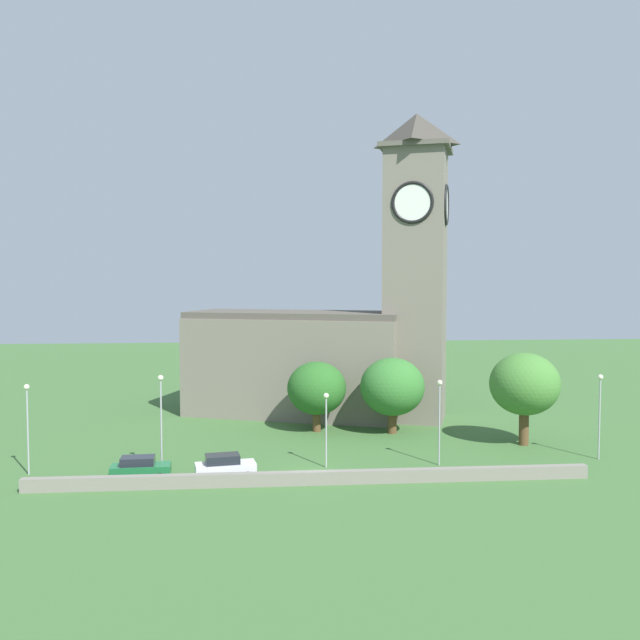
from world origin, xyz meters
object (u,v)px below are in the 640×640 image
at_px(church, 333,333).
at_px(tree_churchyard, 392,387).
at_px(streetlamp_east_end, 600,403).
at_px(tree_riverside_east, 525,384).
at_px(streetlamp_west_end, 27,415).
at_px(car_white, 225,466).
at_px(car_green, 140,468).
at_px(streetlamp_central, 326,417).
at_px(streetlamp_west_mid, 161,409).
at_px(streetlamp_east_mid, 439,409).
at_px(tree_by_tower, 317,388).

xyz_separation_m(church, tree_churchyard, (4.97, -9.58, -4.71)).
height_order(streetlamp_east_end, tree_riverside_east, tree_riverside_east).
relative_size(streetlamp_west_end, streetlamp_east_end, 0.98).
height_order(car_white, streetlamp_west_end, streetlamp_west_end).
relative_size(car_green, streetlamp_central, 0.75).
distance_m(tree_churchyard, tree_riverside_east, 12.75).
bearing_deg(car_green, streetlamp_west_mid, 51.17).
xyz_separation_m(car_white, streetlamp_west_mid, (-5.11, 2.13, 4.20)).
height_order(car_green, car_white, car_white).
bearing_deg(streetlamp_east_mid, tree_riverside_east, 32.27).
bearing_deg(streetlamp_west_mid, streetlamp_west_end, 178.56).
xyz_separation_m(streetlamp_east_end, tree_churchyard, (-15.77, 11.31, -0.17)).
bearing_deg(streetlamp_east_mid, car_green, -175.54).
bearing_deg(car_green, tree_churchyard, 31.59).
xyz_separation_m(streetlamp_west_end, streetlamp_central, (23.65, 0.01, -0.60)).
relative_size(church, car_white, 6.82).
bearing_deg(car_white, streetlamp_east_mid, 7.33).
bearing_deg(tree_by_tower, streetlamp_west_mid, -135.07).
xyz_separation_m(car_white, tree_by_tower, (8.47, 15.68, 3.46)).
bearing_deg(car_white, streetlamp_west_end, 171.24).
relative_size(car_white, streetlamp_west_end, 0.68).
relative_size(streetlamp_central, tree_churchyard, 0.81).
relative_size(church, tree_riverside_east, 3.85).
distance_m(streetlamp_east_mid, tree_by_tower, 16.21).
bearing_deg(streetlamp_west_mid, tree_churchyard, 29.81).
height_order(streetlamp_east_end, tree_by_tower, streetlamp_east_end).
bearing_deg(car_green, streetlamp_east_end, 3.74).
height_order(car_white, tree_by_tower, tree_by_tower).
relative_size(church, car_green, 7.20).
height_order(streetlamp_west_mid, tree_churchyard, streetlamp_west_mid).
distance_m(streetlamp_west_end, streetlamp_central, 23.66).
height_order(streetlamp_west_mid, tree_riverside_east, tree_riverside_east).
distance_m(streetlamp_east_mid, streetlamp_east_end, 14.16).
xyz_separation_m(streetlamp_east_end, tree_riverside_east, (-4.47, 5.49, 0.82)).
bearing_deg(church, tree_by_tower, -107.20).
bearing_deg(streetlamp_east_end, streetlamp_east_mid, -177.50).
bearing_deg(tree_riverside_east, car_green, -166.68).
xyz_separation_m(church, streetlamp_west_end, (-26.49, -21.38, -4.60)).
xyz_separation_m(streetlamp_west_mid, tree_by_tower, (13.58, 13.55, -0.74)).
distance_m(car_green, streetlamp_west_end, 10.01).
height_order(streetlamp_central, tree_by_tower, tree_by_tower).
height_order(streetlamp_west_end, streetlamp_east_end, streetlamp_east_end).
distance_m(streetlamp_west_end, streetlamp_east_end, 47.23).
relative_size(streetlamp_west_end, tree_by_tower, 1.01).
distance_m(streetlamp_east_mid, tree_churchyard, 12.04).
bearing_deg(car_green, streetlamp_west_end, 167.41).
distance_m(streetlamp_east_end, tree_churchyard, 19.41).
relative_size(streetlamp_west_mid, tree_churchyard, 1.03).
relative_size(streetlamp_east_end, tree_churchyard, 0.96).
bearing_deg(streetlamp_central, streetlamp_east_end, 1.17).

